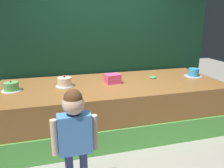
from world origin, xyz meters
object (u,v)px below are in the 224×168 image
cake_left (11,87)px  cake_right (193,73)px  cake_center (65,82)px  pink_box (112,79)px  child_figure (75,130)px  donut (153,77)px

cake_left → cake_right: (2.96, 0.01, 0.00)m
cake_center → cake_right: 2.22m
pink_box → child_figure: bearing=-119.2°
child_figure → cake_left: size_ratio=4.18×
child_figure → donut: child_figure is taller
pink_box → donut: pink_box is taller
cake_left → cake_right: cake_left is taller
child_figure → cake_right: size_ratio=3.79×
donut → cake_left: cake_left is taller
cake_center → cake_right: bearing=-0.1°
child_figure → cake_left: bearing=119.0°
cake_left → cake_right: bearing=0.3°
donut → cake_center: cake_center is taller
donut → cake_right: bearing=-6.0°
child_figure → pink_box: bearing=60.8°
pink_box → donut: (0.74, 0.09, -0.06)m
pink_box → cake_right: (1.48, 0.02, -0.01)m
pink_box → cake_center: bearing=178.5°
cake_left → cake_right: 2.96m
donut → cake_right: cake_right is taller
child_figure → cake_left: (-0.74, 1.33, 0.09)m
cake_left → pink_box: bearing=-0.1°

